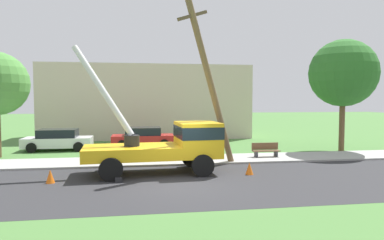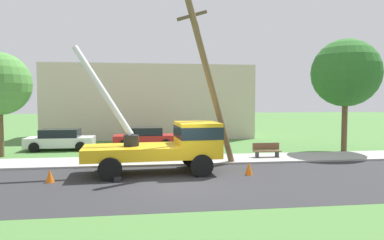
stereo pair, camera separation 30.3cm
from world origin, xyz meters
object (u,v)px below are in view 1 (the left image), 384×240
leaning_utility_pole (210,80)px  parked_sedan_white (58,140)px  roadside_tree_far (343,73)px  utility_truck (170,143)px  parked_sedan_red (143,137)px  traffic_cone_ahead (249,168)px  park_bench (266,150)px  traffic_cone_behind (50,176)px

leaning_utility_pole → parked_sedan_white: leaning_utility_pole is taller
leaning_utility_pole → roadside_tree_far: leaning_utility_pole is taller
utility_truck → parked_sedan_red: size_ratio=1.57×
parked_sedan_white → parked_sedan_red: (5.68, 0.70, 0.00)m
parked_sedan_white → parked_sedan_red: size_ratio=1.00×
traffic_cone_ahead → park_bench: park_bench is taller
utility_truck → traffic_cone_ahead: bearing=-16.0°
utility_truck → parked_sedan_white: utility_truck is taller
traffic_cone_behind → parked_sedan_white: 9.72m
utility_truck → traffic_cone_ahead: size_ratio=12.33×
parked_sedan_red → park_bench: bearing=-40.0°
leaning_utility_pole → parked_sedan_red: bearing=112.9°
leaning_utility_pole → parked_sedan_red: leaning_utility_pole is taller
parked_sedan_white → park_bench: bearing=-22.2°
utility_truck → leaning_utility_pole: bearing=29.0°
traffic_cone_ahead → roadside_tree_far: (8.32, 6.04, 4.85)m
traffic_cone_ahead → leaning_utility_pole: bearing=123.0°
utility_truck → leaning_utility_pole: size_ratio=0.81×
parked_sedan_white → utility_truck: bearing=-50.2°
traffic_cone_behind → park_bench: (10.88, 4.36, 0.18)m
leaning_utility_pole → traffic_cone_ahead: leaning_utility_pole is taller
traffic_cone_behind → roadside_tree_far: bearing=20.6°
parked_sedan_white → roadside_tree_far: (18.69, -3.18, 4.42)m
parked_sedan_white → park_bench: size_ratio=2.75×
parked_sedan_red → roadside_tree_far: roadside_tree_far is taller
parked_sedan_red → roadside_tree_far: (13.01, -3.87, 4.42)m
traffic_cone_behind → parked_sedan_white: bearing=100.6°
traffic_cone_ahead → parked_sedan_white: bearing=138.3°
traffic_cone_behind → parked_sedan_white: parked_sedan_white is taller
leaning_utility_pole → park_bench: leaning_utility_pole is taller
park_bench → roadside_tree_far: bearing=18.4°
parked_sedan_white → park_bench: 13.69m
leaning_utility_pole → traffic_cone_behind: size_ratio=15.31×
parked_sedan_white → parked_sedan_red: same height
park_bench → roadside_tree_far: 7.88m
traffic_cone_ahead → parked_sedan_red: 10.98m
utility_truck → parked_sedan_red: (-1.17, 8.90, -0.70)m
utility_truck → park_bench: (5.82, 3.03, -0.95)m
utility_truck → roadside_tree_far: (11.84, 5.03, 3.72)m
roadside_tree_far → parked_sedan_red: bearing=163.4°
traffic_cone_behind → parked_sedan_red: (3.89, 10.24, 0.43)m
leaning_utility_pole → roadside_tree_far: (9.74, 3.86, 0.75)m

